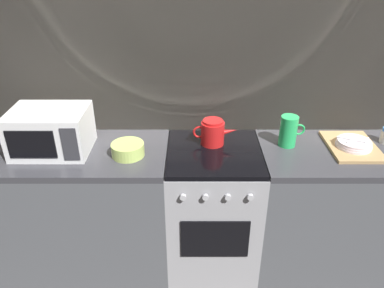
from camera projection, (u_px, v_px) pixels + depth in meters
name	position (u px, v px, depth m)	size (l,w,h in m)	color
ground_plane	(212.00, 256.00, 2.77)	(8.00, 8.00, 0.00)	#47423D
back_wall	(215.00, 88.00, 2.48)	(3.60, 0.05, 2.40)	#A39989
counter_left	(83.00, 208.00, 2.56)	(1.20, 0.60, 0.90)	#515459
stove_unit	(214.00, 208.00, 2.55)	(0.60, 0.63, 0.90)	#9E9EA3
counter_right	(345.00, 208.00, 2.55)	(1.20, 0.60, 0.90)	#515459
microwave	(52.00, 131.00, 2.29)	(0.46, 0.35, 0.27)	white
kettle	(214.00, 132.00, 2.38)	(0.28, 0.15, 0.17)	red
mixing_bowl	(129.00, 149.00, 2.27)	(0.20, 0.20, 0.08)	#B7D166
pitcher	(290.00, 131.00, 2.36)	(0.16, 0.11, 0.20)	green
dish_pile	(354.00, 145.00, 2.35)	(0.30, 0.40, 0.07)	tan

